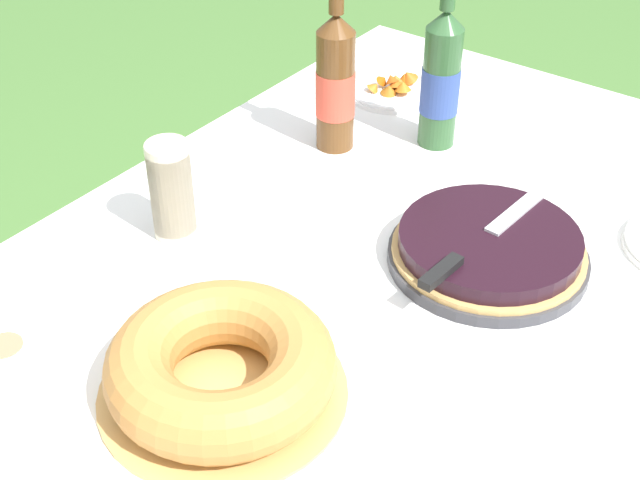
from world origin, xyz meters
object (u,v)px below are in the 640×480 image
at_px(cup_stack, 171,190).
at_px(paper_towel_roll, 27,427).
at_px(cider_bottle_green, 441,79).
at_px(snack_plate_near, 393,88).
at_px(cider_bottle_amber, 335,82).
at_px(serving_knife, 481,240).
at_px(bundt_cake, 221,368).
at_px(berry_tart, 489,249).

bearing_deg(cup_stack, paper_towel_roll, -152.35).
height_order(cup_stack, paper_towel_roll, paper_towel_roll).
distance_m(cider_bottle_green, snack_plate_near, 0.25).
bearing_deg(cider_bottle_green, cider_bottle_amber, 129.97).
xyz_separation_m(serving_knife, cider_bottle_green, (0.32, 0.27, 0.07)).
height_order(cup_stack, snack_plate_near, cup_stack).
relative_size(serving_knife, paper_towel_roll, 1.51).
bearing_deg(bundt_cake, snack_plate_near, 18.60).
height_order(serving_knife, cider_bottle_amber, cider_bottle_amber).
distance_m(bundt_cake, cup_stack, 0.39).
relative_size(bundt_cake, paper_towel_roll, 1.37).
bearing_deg(serving_knife, paper_towel_roll, 167.68).
relative_size(berry_tart, serving_knife, 0.86).
distance_m(berry_tart, snack_plate_near, 0.61).
xyz_separation_m(cider_bottle_amber, snack_plate_near, (0.25, 0.03, -0.12)).
relative_size(berry_tart, snack_plate_near, 1.68).
distance_m(cup_stack, cider_bottle_green, 0.57).
height_order(serving_knife, paper_towel_roll, paper_towel_roll).
bearing_deg(berry_tart, cider_bottle_amber, 69.36).
bearing_deg(berry_tart, cider_bottle_green, 42.99).
height_order(berry_tart, cup_stack, cup_stack).
distance_m(snack_plate_near, paper_towel_roll, 1.17).
distance_m(berry_tart, cup_stack, 0.53).
distance_m(serving_knife, cider_bottle_green, 0.42).
xyz_separation_m(cup_stack, cider_bottle_green, (0.53, -0.20, 0.05)).
height_order(serving_knife, bundt_cake, bundt_cake).
height_order(cup_stack, cider_bottle_amber, cider_bottle_amber).
xyz_separation_m(serving_knife, cup_stack, (-0.21, 0.46, 0.02)).
xyz_separation_m(serving_knife, paper_towel_roll, (-0.70, 0.21, 0.06)).
distance_m(bundt_cake, snack_plate_near, 0.94).
bearing_deg(berry_tart, bundt_cake, 162.51).
distance_m(cup_stack, cider_bottle_amber, 0.41).
relative_size(berry_tart, cup_stack, 1.85).
height_order(berry_tart, snack_plate_near, berry_tart).
xyz_separation_m(serving_knife, snack_plate_near, (0.44, 0.45, -0.05)).
height_order(cider_bottle_green, cider_bottle_amber, cider_bottle_green).
height_order(bundt_cake, cider_bottle_green, cider_bottle_green).
xyz_separation_m(serving_knife, bundt_cake, (-0.45, 0.15, -0.01)).
xyz_separation_m(berry_tart, bundt_cake, (-0.47, 0.15, 0.02)).
distance_m(serving_knife, paper_towel_roll, 0.73).
bearing_deg(paper_towel_roll, cup_stack, 27.65).
bearing_deg(cider_bottle_amber, paper_towel_roll, -166.52).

